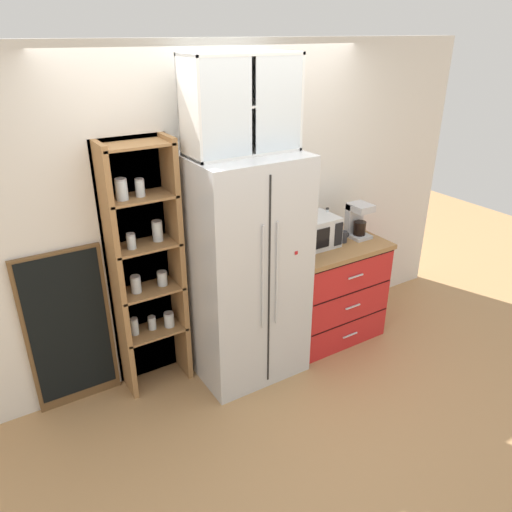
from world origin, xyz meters
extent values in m
plane|color=tan|center=(0.00, 0.00, 0.00)|extent=(10.69, 10.69, 0.00)
cube|color=silver|center=(0.00, 0.40, 1.27)|extent=(5.00, 0.10, 2.55)
cube|color=silver|center=(0.00, 0.01, 0.91)|extent=(0.83, 0.68, 1.81)
cube|color=black|center=(0.00, -0.33, 0.91)|extent=(0.01, 0.01, 1.67)
cylinder|color=silver|center=(-0.06, -0.34, 1.00)|extent=(0.02, 0.02, 0.81)
cylinder|color=silver|center=(0.06, -0.34, 1.00)|extent=(0.02, 0.02, 0.81)
cube|color=red|center=(0.23, -0.33, 1.12)|extent=(0.02, 0.01, 0.02)
cube|color=brown|center=(-0.71, 0.37, 0.98)|extent=(0.54, 0.04, 1.95)
cube|color=#9E7042|center=(-0.94, 0.22, 0.98)|extent=(0.04, 0.26, 1.95)
cube|color=#9E7042|center=(-0.48, 0.22, 0.98)|extent=(0.04, 0.26, 1.95)
cube|color=#9E7042|center=(-0.71, 0.22, 0.47)|extent=(0.48, 0.26, 0.02)
cylinder|color=silver|center=(-0.85, 0.24, 0.54)|extent=(0.06, 0.06, 0.13)
cylinder|color=beige|center=(-0.85, 0.24, 0.52)|extent=(0.05, 0.05, 0.09)
cylinder|color=#B2B2B7|center=(-0.85, 0.24, 0.61)|extent=(0.06, 0.06, 0.01)
cylinder|color=silver|center=(-0.71, 0.24, 0.53)|extent=(0.06, 0.06, 0.10)
cylinder|color=#2D2D2D|center=(-0.71, 0.24, 0.51)|extent=(0.05, 0.05, 0.06)
cylinder|color=#B2B2B7|center=(-0.71, 0.24, 0.58)|extent=(0.06, 0.06, 0.01)
cylinder|color=silver|center=(-0.58, 0.20, 0.53)|extent=(0.08, 0.08, 0.11)
cylinder|color=brown|center=(-0.58, 0.20, 0.52)|extent=(0.07, 0.07, 0.07)
cylinder|color=#B2B2B7|center=(-0.58, 0.20, 0.59)|extent=(0.07, 0.07, 0.01)
cube|color=#9E7042|center=(-0.71, 0.22, 0.83)|extent=(0.48, 0.26, 0.02)
cylinder|color=silver|center=(-0.80, 0.22, 0.90)|extent=(0.08, 0.08, 0.12)
cylinder|color=white|center=(-0.80, 0.22, 0.88)|extent=(0.07, 0.07, 0.08)
cylinder|color=#B2B2B7|center=(-0.80, 0.22, 0.97)|extent=(0.07, 0.07, 0.01)
cylinder|color=silver|center=(-0.60, 0.23, 0.89)|extent=(0.08, 0.08, 0.10)
cylinder|color=#E0C67F|center=(-0.60, 0.23, 0.88)|extent=(0.07, 0.07, 0.07)
cylinder|color=#B2B2B7|center=(-0.60, 0.23, 0.95)|extent=(0.07, 0.07, 0.01)
cube|color=#9E7042|center=(-0.71, 0.22, 1.19)|extent=(0.48, 0.26, 0.02)
cylinder|color=silver|center=(-0.81, 0.20, 1.25)|extent=(0.06, 0.06, 0.10)
cylinder|color=#B77A38|center=(-0.81, 0.20, 1.24)|extent=(0.05, 0.05, 0.07)
cylinder|color=#B2B2B7|center=(-0.81, 0.20, 1.31)|extent=(0.06, 0.06, 0.01)
cylinder|color=silver|center=(-0.60, 0.24, 1.27)|extent=(0.08, 0.08, 0.14)
cylinder|color=#382316|center=(-0.60, 0.24, 1.25)|extent=(0.07, 0.07, 0.10)
cylinder|color=#B2B2B7|center=(-0.60, 0.24, 1.35)|extent=(0.07, 0.07, 0.01)
cube|color=#9E7042|center=(-0.71, 0.22, 1.55)|extent=(0.48, 0.26, 0.02)
cylinder|color=silver|center=(-0.83, 0.20, 1.63)|extent=(0.08, 0.08, 0.13)
cylinder|color=#CCB78C|center=(-0.83, 0.20, 1.61)|extent=(0.07, 0.07, 0.09)
cylinder|color=#B2B2B7|center=(-0.83, 0.20, 1.70)|extent=(0.08, 0.08, 0.01)
cylinder|color=silver|center=(-0.70, 0.21, 1.62)|extent=(0.06, 0.06, 0.11)
cylinder|color=white|center=(-0.70, 0.21, 1.60)|extent=(0.05, 0.05, 0.08)
cylinder|color=#B2B2B7|center=(-0.70, 0.21, 1.68)|extent=(0.06, 0.06, 0.01)
cube|color=#9E7042|center=(-0.71, 0.22, 1.91)|extent=(0.48, 0.26, 0.02)
cube|color=red|center=(0.90, 0.04, 0.44)|extent=(0.88, 0.62, 0.88)
cube|color=#9E7042|center=(0.90, 0.04, 0.90)|extent=(0.91, 0.65, 0.04)
cube|color=black|center=(0.90, -0.28, 0.28)|extent=(0.86, 0.00, 0.01)
cube|color=silver|center=(0.90, -0.28, 0.15)|extent=(0.16, 0.01, 0.01)
cube|color=black|center=(0.90, -0.28, 0.57)|extent=(0.86, 0.00, 0.01)
cube|color=silver|center=(0.90, -0.28, 0.44)|extent=(0.16, 0.01, 0.01)
cube|color=black|center=(0.90, -0.28, 0.86)|extent=(0.86, 0.00, 0.01)
cube|color=silver|center=(0.90, -0.28, 0.73)|extent=(0.16, 0.01, 0.01)
cube|color=silver|center=(0.69, 0.09, 1.05)|extent=(0.44, 0.32, 0.26)
cube|color=black|center=(0.63, -0.08, 1.05)|extent=(0.26, 0.01, 0.17)
cube|color=black|center=(0.86, -0.08, 1.05)|extent=(0.08, 0.01, 0.20)
cube|color=#B7B7BC|center=(1.17, 0.02, 0.93)|extent=(0.17, 0.20, 0.03)
cube|color=#B7B7BC|center=(1.17, 0.09, 1.07)|extent=(0.17, 0.06, 0.30)
cube|color=#B7B7BC|center=(1.17, 0.02, 1.20)|extent=(0.17, 0.20, 0.06)
cylinder|color=black|center=(1.17, 0.01, 1.01)|extent=(0.11, 0.11, 0.12)
cylinder|color=#2D2D33|center=(0.99, 0.01, 0.97)|extent=(0.08, 0.08, 0.10)
torus|color=#2D2D33|center=(1.04, 0.01, 0.97)|extent=(0.05, 0.01, 0.05)
cylinder|color=silver|center=(0.90, 0.13, 1.02)|extent=(0.06, 0.06, 0.21)
cone|color=silver|center=(0.90, 0.13, 1.13)|extent=(0.06, 0.06, 0.04)
cylinder|color=silver|center=(0.90, 0.13, 1.16)|extent=(0.03, 0.03, 0.07)
cylinder|color=black|center=(0.90, 0.13, 1.20)|extent=(0.03, 0.03, 0.01)
cube|color=silver|center=(0.00, 0.18, 2.14)|extent=(0.80, 0.02, 0.66)
cube|color=silver|center=(0.00, 0.03, 2.46)|extent=(0.80, 0.32, 0.02)
cube|color=silver|center=(0.00, 0.03, 1.82)|extent=(0.80, 0.32, 0.02)
cube|color=silver|center=(-0.39, 0.03, 2.14)|extent=(0.02, 0.32, 0.66)
cube|color=silver|center=(0.39, 0.03, 2.14)|extent=(0.02, 0.32, 0.66)
cube|color=silver|center=(0.00, 0.03, 2.14)|extent=(0.77, 0.30, 0.02)
cube|color=silver|center=(-0.20, -0.12, 2.14)|extent=(0.37, 0.01, 0.62)
cube|color=silver|center=(0.20, -0.12, 2.14)|extent=(0.37, 0.01, 0.62)
cylinder|color=silver|center=(-0.28, 0.03, 1.83)|extent=(0.05, 0.05, 0.00)
cylinder|color=silver|center=(-0.28, 0.03, 1.87)|extent=(0.01, 0.01, 0.07)
cone|color=silver|center=(-0.28, 0.03, 1.93)|extent=(0.06, 0.06, 0.05)
cylinder|color=silver|center=(0.00, 0.03, 1.83)|extent=(0.05, 0.05, 0.00)
cylinder|color=silver|center=(0.00, 0.03, 1.87)|extent=(0.01, 0.01, 0.07)
cone|color=silver|center=(0.00, 0.03, 1.93)|extent=(0.06, 0.06, 0.05)
cylinder|color=silver|center=(0.28, 0.03, 1.83)|extent=(0.05, 0.05, 0.00)
cylinder|color=silver|center=(0.28, 0.03, 1.87)|extent=(0.01, 0.01, 0.07)
cone|color=silver|center=(0.28, 0.03, 1.93)|extent=(0.06, 0.06, 0.05)
cylinder|color=white|center=(-0.24, 0.03, 2.18)|extent=(0.06, 0.06, 0.07)
cylinder|color=white|center=(0.24, 0.03, 2.18)|extent=(0.06, 0.06, 0.07)
cube|color=brown|center=(-1.30, 0.33, 0.62)|extent=(0.60, 0.04, 1.24)
cube|color=black|center=(-1.30, 0.31, 0.65)|extent=(0.54, 0.01, 1.14)
camera|label=1|loc=(-1.71, -2.92, 2.59)|focal=34.26mm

